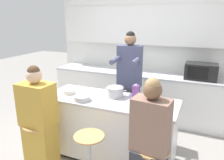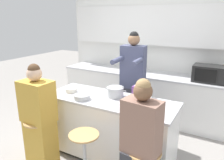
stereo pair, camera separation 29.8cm
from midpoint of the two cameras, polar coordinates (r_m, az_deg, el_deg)
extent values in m
plane|color=gray|center=(3.43, 2.04, -19.22)|extent=(16.00, 16.00, 0.00)
cube|color=silver|center=(4.62, 13.13, 7.83)|extent=(3.93, 0.06, 2.70)
cube|color=white|center=(4.47, 13.11, 13.69)|extent=(3.62, 0.16, 0.75)
cube|color=white|center=(4.51, 11.11, -4.17)|extent=(3.62, 0.62, 0.89)
cube|color=#BCBCC1|center=(4.37, 11.43, 1.50)|extent=(3.65, 0.65, 0.03)
cube|color=black|center=(3.41, 2.04, -18.81)|extent=(1.72, 0.57, 0.06)
cube|color=white|center=(3.18, 2.12, -12.33)|extent=(1.80, 0.65, 0.82)
cube|color=#BCBCC1|center=(3.00, 2.20, -5.22)|extent=(1.84, 0.69, 0.03)
cylinder|color=#B7BABC|center=(3.19, -15.77, -15.69)|extent=(0.04, 0.04, 0.63)
cylinder|color=tan|center=(3.04, -16.25, -10.44)|extent=(0.36, 0.36, 0.02)
cylinder|color=#B7BABC|center=(2.81, -3.93, -19.95)|extent=(0.04, 0.04, 0.63)
cylinder|color=tan|center=(2.63, -4.07, -14.19)|extent=(0.36, 0.36, 0.02)
cylinder|color=tan|center=(2.39, 12.15, -17.92)|extent=(0.36, 0.36, 0.02)
cube|color=#383842|center=(3.70, 7.55, -8.50)|extent=(0.34, 0.25, 0.90)
cube|color=#474C6B|center=(3.45, 8.02, 3.40)|extent=(0.39, 0.25, 0.67)
cylinder|color=#474C6B|center=(3.19, 4.05, 5.17)|extent=(0.10, 0.37, 0.07)
cylinder|color=#474C6B|center=(3.11, 9.34, 4.69)|extent=(0.10, 0.37, 0.07)
sphere|color=#936B4C|center=(3.38, 8.30, 10.42)|extent=(0.20, 0.20, 0.18)
sphere|color=black|center=(3.38, 8.34, 11.27)|extent=(0.16, 0.16, 0.14)
cube|color=gold|center=(3.19, -15.38, -15.61)|extent=(0.40, 0.28, 0.67)
cube|color=gold|center=(2.93, -16.26, -5.43)|extent=(0.43, 0.30, 0.54)
sphere|color=#DBB293|center=(2.82, -16.84, 1.54)|extent=(0.20, 0.20, 0.19)
sphere|color=#513823|center=(2.81, -16.92, 2.57)|extent=(0.16, 0.16, 0.15)
cube|color=#896656|center=(2.22, 11.61, -12.07)|extent=(0.40, 0.26, 0.56)
sphere|color=brown|center=(2.07, 12.18, -2.98)|extent=(0.20, 0.20, 0.18)
sphere|color=#A37F51|center=(2.06, 12.27, -1.66)|extent=(0.16, 0.16, 0.15)
cylinder|color=#B7BABC|center=(3.05, 3.71, -3.27)|extent=(0.23, 0.23, 0.13)
cylinder|color=#B7BABC|center=(3.03, 3.73, -2.01)|extent=(0.24, 0.24, 0.01)
cylinder|color=#B7BABC|center=(3.09, 1.41, -2.12)|extent=(0.05, 0.01, 0.01)
cylinder|color=#B7BABC|center=(2.98, 6.12, -2.91)|extent=(0.05, 0.01, 0.01)
cylinder|color=silver|center=(3.28, -8.09, -2.70)|extent=(0.17, 0.17, 0.06)
cylinder|color=#B7BABC|center=(2.98, -5.09, -4.49)|extent=(0.22, 0.22, 0.07)
cylinder|color=#4C7099|center=(2.58, 13.24, -7.84)|extent=(0.09, 0.09, 0.10)
torus|color=#4C7099|center=(2.57, 14.47, -7.95)|extent=(0.04, 0.01, 0.04)
cube|color=#7A428E|center=(2.98, 9.01, -3.38)|extent=(0.08, 0.08, 0.19)
cylinder|color=white|center=(2.95, 9.09, -1.52)|extent=(0.04, 0.04, 0.02)
cube|color=black|center=(4.11, 26.10, 1.46)|extent=(0.54, 0.34, 0.28)
cube|color=black|center=(3.94, 25.23, 1.01)|extent=(0.33, 0.01, 0.21)
cube|color=black|center=(3.94, 28.73, 0.54)|extent=(0.10, 0.01, 0.23)
cylinder|color=#A86042|center=(4.50, 6.37, 2.88)|extent=(0.11, 0.11, 0.08)
sphere|color=#387538|center=(4.47, 6.42, 4.36)|extent=(0.18, 0.18, 0.18)
camera|label=1|loc=(0.15, -87.14, 0.83)|focal=35.00mm
camera|label=2|loc=(0.15, 92.86, -0.83)|focal=35.00mm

